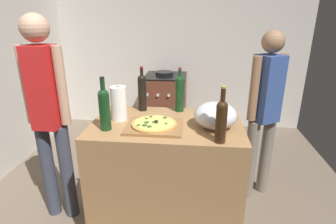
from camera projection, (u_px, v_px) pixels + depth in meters
name	position (u px, v px, depth m)	size (l,w,h in m)	color
ground_plane	(159.00, 174.00, 3.05)	(3.99, 3.59, 0.02)	#6B5B4C
kitchen_wall_rear	(171.00, 42.00, 4.05)	(3.99, 0.10, 2.60)	beige
counter	(167.00, 176.00, 2.19)	(1.13, 0.70, 0.93)	#9E7247
cutting_board	(154.00, 127.00, 1.93)	(0.40, 0.32, 0.02)	olive
pizza	(154.00, 124.00, 1.93)	(0.32, 0.32, 0.03)	tan
mixing_bowl	(216.00, 115.00, 1.91)	(0.31, 0.31, 0.19)	#B2B2B7
paper_towel_roll	(119.00, 103.00, 2.05)	(0.12, 0.12, 0.26)	white
wine_bottle_dark	(180.00, 92.00, 2.22)	(0.07, 0.07, 0.37)	#143819
wine_bottle_amber	(142.00, 91.00, 2.24)	(0.07, 0.07, 0.37)	black
wine_bottle_clear	(104.00, 107.00, 1.86)	(0.08, 0.08, 0.38)	#143819
wine_bottle_green	(221.00, 119.00, 1.67)	(0.07, 0.07, 0.37)	#331E0F
stove	(166.00, 104.00, 3.97)	(0.58, 0.60, 0.92)	brown
person_in_stripes	(48.00, 111.00, 2.12)	(0.36, 0.21, 1.71)	#383D4C
person_in_red	(264.00, 108.00, 2.43)	(0.33, 0.28, 1.58)	slate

